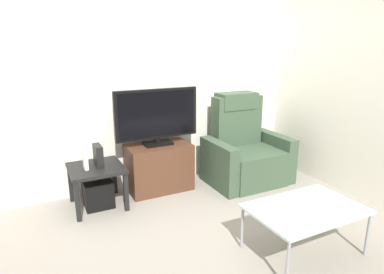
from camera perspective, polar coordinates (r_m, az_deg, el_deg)
ground_plane at (r=3.33m, az=0.82°, el=-14.23°), size 6.40×6.40×0.00m
wall_back at (r=3.94m, az=-6.87°, el=10.29°), size 6.40×0.06×2.60m
wall_side at (r=4.13m, az=25.00°, el=9.21°), size 0.06×4.48×2.60m
tv_stand at (r=3.91m, az=-5.68°, el=-5.19°), size 0.73×0.42×0.55m
television at (r=3.75m, az=-6.04°, el=3.66°), size 0.97×0.20×0.64m
recliner_armchair at (r=4.19m, az=9.06°, el=-2.47°), size 0.98×0.78×1.08m
side_table at (r=3.60m, az=-16.13°, el=-5.95°), size 0.54×0.54×0.44m
subwoofer_box at (r=3.68m, az=-15.86°, el=-9.26°), size 0.29×0.29×0.29m
book_upright at (r=3.50m, az=-17.90°, el=-3.41°), size 0.04×0.11×0.24m
game_console at (r=3.55m, az=-15.82°, el=-3.09°), size 0.07×0.20×0.22m
coffee_table at (r=2.87m, az=18.99°, el=-11.86°), size 0.90×0.60×0.40m
cell_phone at (r=2.80m, az=18.69°, el=-11.89°), size 0.11×0.16×0.01m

